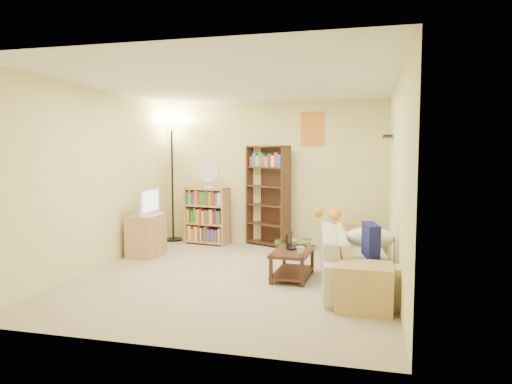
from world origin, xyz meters
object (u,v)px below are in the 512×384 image
tall_bookshelf (268,193)px  end_cabinet (364,287)px  floor_lamp (172,147)px  coffee_table (293,261)px  short_bookshelf (207,216)px  tv_stand (146,235)px  mug (301,251)px  laptop (298,247)px  side_table (359,238)px  desk_fan (209,175)px  tabby_cat (332,214)px  television (146,202)px  sofa (357,256)px

tall_bookshelf → end_cabinet: tall_bookshelf is taller
floor_lamp → end_cabinet: size_ratio=3.80×
coffee_table → short_bookshelf: size_ratio=0.85×
short_bookshelf → end_cabinet: (2.74, -2.83, -0.26)m
tv_stand → mug: bearing=-21.5°
laptop → side_table: (0.75, 1.56, -0.12)m
tv_stand → end_cabinet: 3.77m
floor_lamp → end_cabinet: 4.78m
mug → end_cabinet: size_ratio=0.22×
short_bookshelf → end_cabinet: short_bookshelf is taller
coffee_table → floor_lamp: size_ratio=0.39×
side_table → end_cabinet: size_ratio=0.90×
short_bookshelf → mug: bearing=-36.9°
desk_fan → tall_bookshelf: bearing=10.2°
short_bookshelf → tabby_cat: bearing=-14.1°
coffee_table → side_table: 1.86m
side_table → end_cabinet: bearing=-87.6°
desk_fan → end_cabinet: desk_fan is taller
tv_stand → side_table: tv_stand is taller
floor_lamp → side_table: floor_lamp is taller
tabby_cat → short_bookshelf: bearing=156.4°
tall_bookshelf → television: bearing=-119.0°
sofa → end_cabinet: sofa is taller
tabby_cat → short_bookshelf: (-2.26, 0.99, -0.24)m
tabby_cat → short_bookshelf: size_ratio=0.52×
desk_fan → mug: bearing=-46.5°
sofa → desk_fan: bearing=49.5°
tabby_cat → end_cabinet: tabby_cat is taller
tabby_cat → television: bearing=-177.7°
mug → tall_bookshelf: (-0.89, 2.19, 0.50)m
short_bookshelf → desk_fan: (0.06, -0.05, 0.73)m
desk_fan → tv_stand: bearing=-122.4°
side_table → tall_bookshelf: bearing=169.4°
mug → end_cabinet: 1.11m
short_bookshelf → television: bearing=-109.7°
short_bookshelf → desk_fan: desk_fan is taller
laptop → tv_stand: (-2.49, 0.61, -0.05)m
tv_stand → floor_lamp: (-0.10, 1.24, 1.40)m
tall_bookshelf → mug: bearing=-43.2°
tall_bookshelf → end_cabinet: (1.67, -2.96, -0.68)m
television → side_table: bearing=-75.0°
laptop → desk_fan: size_ratio=0.85×
desk_fan → end_cabinet: 3.99m
laptop → end_cabinet: size_ratio=0.68×
laptop → television: (-2.49, 0.61, 0.47)m
tv_stand → desk_fan: size_ratio=1.42×
tall_bookshelf → end_cabinet: 3.47m
television → laptop: bearing=-105.0°
desk_fan → end_cabinet: size_ratio=0.80×
mug → tv_stand: size_ratio=0.19×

